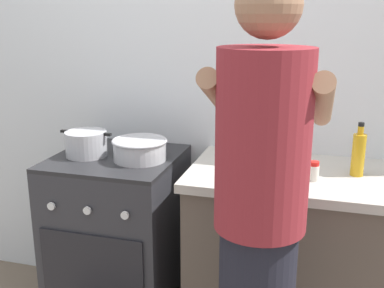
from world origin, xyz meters
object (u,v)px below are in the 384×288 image
mixing_bowl (140,149)px  person (259,237)px  utensil_crock (258,140)px  spice_bottle (314,171)px  pot (86,144)px  oil_bottle (358,154)px  stove_range (119,239)px

mixing_bowl → person: person is taller
utensil_crock → spice_bottle: bearing=-43.1°
mixing_bowl → pot: bearing=-178.9°
oil_bottle → person: person is taller
utensil_crock → oil_bottle: bearing=-16.6°
mixing_bowl → utensil_crock: utensil_crock is taller
pot → mixing_bowl: 0.28m
mixing_bowl → person: 0.87m
pot → person: bearing=-30.8°
spice_bottle → oil_bottle: size_ratio=0.36×
stove_range → oil_bottle: oil_bottle is taller
utensil_crock → oil_bottle: utensil_crock is taller
stove_range → spice_bottle: (0.95, -0.09, 0.49)m
stove_range → mixing_bowl: mixing_bowl is taller
mixing_bowl → spice_bottle: size_ratio=3.16×
stove_range → pot: pot is taller
mixing_bowl → utensil_crock: (0.54, 0.19, 0.04)m
utensil_crock → person: (0.12, -0.75, -0.13)m
spice_bottle → oil_bottle: 0.22m
mixing_bowl → oil_bottle: bearing=3.1°
stove_range → mixing_bowl: 0.53m
stove_range → pot: size_ratio=3.34×
utensil_crock → spice_bottle: size_ratio=3.54×
pot → person: (0.93, -0.56, -0.10)m
stove_range → utensil_crock: size_ratio=3.02×
pot → utensil_crock: (0.82, 0.19, 0.03)m
pot → stove_range: bearing=12.2°
mixing_bowl → spice_bottle: 0.81m
stove_range → spice_bottle: spice_bottle is taller
stove_range → pot: 0.53m
spice_bottle → person: person is taller
person → stove_range: bearing=143.5°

